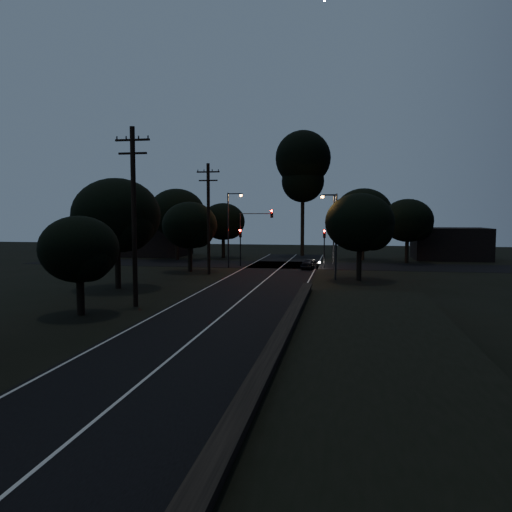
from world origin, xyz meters
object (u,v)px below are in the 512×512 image
(signal_right, at_px, (324,241))
(streetlight_c, at_px, (334,230))
(tall_pine, at_px, (303,166))
(signal_mast, at_px, (255,227))
(utility_pole_mid, at_px, (134,214))
(signal_left, at_px, (240,241))
(car, at_px, (310,264))
(utility_pole_far, at_px, (208,217))
(streetlight_b, at_px, (332,224))
(streetlight_a, at_px, (230,225))

(signal_right, distance_m, streetlight_c, 10.18)
(tall_pine, height_order, signal_mast, tall_pine)
(utility_pole_mid, xyz_separation_m, tall_pine, (7.00, 40.00, 6.61))
(signal_left, relative_size, car, 1.25)
(tall_pine, height_order, streetlight_c, tall_pine)
(utility_pole_far, xyz_separation_m, tall_pine, (7.00, 23.00, 6.86))
(streetlight_b, xyz_separation_m, streetlight_c, (0.52, -14.00, -0.29))
(signal_left, height_order, streetlight_a, streetlight_a)
(utility_pole_far, relative_size, streetlight_a, 1.31)
(signal_right, xyz_separation_m, streetlight_b, (0.71, 4.01, 1.80))
(utility_pole_mid, distance_m, streetlight_c, 19.15)
(tall_pine, distance_m, signal_right, 18.13)
(utility_pole_mid, height_order, streetlight_c, utility_pole_mid)
(streetlight_c, height_order, car, streetlight_c)
(utility_pole_far, distance_m, tall_pine, 25.00)
(streetlight_a, relative_size, streetlight_c, 1.07)
(tall_pine, bearing_deg, utility_pole_far, -106.93)
(utility_pole_far, height_order, signal_mast, utility_pole_far)
(streetlight_a, distance_m, streetlight_b, 12.19)
(utility_pole_far, relative_size, car, 3.20)
(utility_pole_far, distance_m, streetlight_c, 12.05)
(signal_left, xyz_separation_m, streetlight_a, (-0.71, -1.99, 1.80))
(signal_right, xyz_separation_m, signal_mast, (-7.51, 0.00, 1.50))
(tall_pine, xyz_separation_m, signal_left, (-5.60, -15.01, -9.51))
(utility_pole_far, height_order, tall_pine, tall_pine)
(utility_pole_far, bearing_deg, streetlight_a, 83.41)
(streetlight_a, height_order, streetlight_c, streetlight_a)
(signal_right, height_order, signal_mast, signal_mast)
(tall_pine, bearing_deg, streetlight_b, -68.62)
(utility_pole_mid, bearing_deg, streetlight_c, 51.74)
(signal_left, height_order, streetlight_b, streetlight_b)
(utility_pole_mid, relative_size, streetlight_a, 1.38)
(utility_pole_far, distance_m, signal_left, 8.53)
(streetlight_b, bearing_deg, streetlight_a, -150.52)
(streetlight_b, distance_m, car, 7.26)
(tall_pine, height_order, streetlight_a, tall_pine)
(utility_pole_far, xyz_separation_m, car, (9.20, 6.38, -4.93))
(utility_pole_far, height_order, streetlight_a, utility_pole_far)
(signal_mast, relative_size, streetlight_c, 0.83)
(utility_pole_mid, height_order, utility_pole_far, utility_pole_mid)
(signal_left, height_order, car, signal_left)
(streetlight_c, bearing_deg, tall_pine, 100.93)
(signal_left, distance_m, car, 8.28)
(tall_pine, bearing_deg, car, -82.46)
(streetlight_b, height_order, streetlight_c, streetlight_b)
(utility_pole_mid, distance_m, signal_left, 25.19)
(signal_mast, relative_size, car, 1.90)
(utility_pole_mid, relative_size, streetlight_c, 1.47)
(utility_pole_far, relative_size, signal_mast, 1.68)
(streetlight_c, bearing_deg, car, 107.42)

